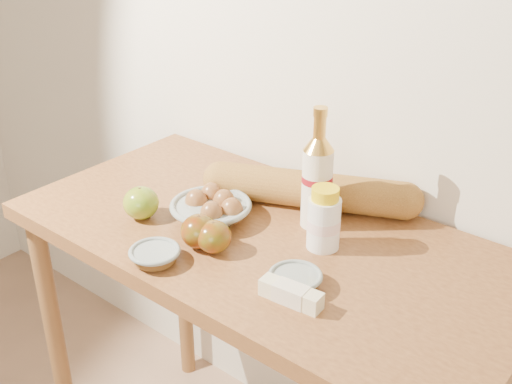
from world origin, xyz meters
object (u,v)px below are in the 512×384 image
bourbon_bottle (317,179)px  cream_bottle (324,220)px  baguette (310,190)px  table (264,279)px  egg_bowl (212,209)px

bourbon_bottle → cream_bottle: bourbon_bottle is taller
baguette → table: bearing=-115.0°
table → bourbon_bottle: 0.27m
cream_bottle → egg_bowl: cream_bottle is taller
cream_bottle → bourbon_bottle: bearing=116.6°
table → baguette: 0.24m
cream_bottle → egg_bowl: bearing=175.4°
table → egg_bowl: (-0.14, -0.02, 0.15)m
egg_bowl → cream_bottle: bearing=12.9°
table → cream_bottle: cream_bottle is taller
cream_bottle → baguette: (-0.13, 0.14, -0.02)m
bourbon_bottle → egg_bowl: 0.26m
table → baguette: (0.00, 0.18, 0.17)m
table → bourbon_bottle: bourbon_bottle is taller
bourbon_bottle → egg_bowl: bourbon_bottle is taller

